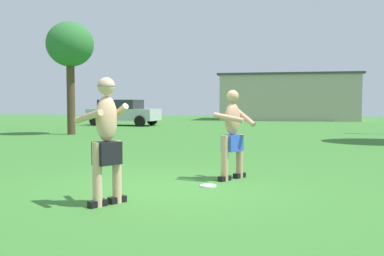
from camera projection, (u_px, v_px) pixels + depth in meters
name	position (u px, v px, depth m)	size (l,w,h in m)	color
ground_plane	(171.00, 188.00, 7.20)	(80.00, 80.00, 0.00)	#38752D
player_with_cap	(107.00, 134.00, 5.97)	(0.77, 0.79, 1.76)	black
player_in_blue	(233.00, 133.00, 7.97)	(0.76, 0.74, 1.64)	black
frisbee	(208.00, 186.00, 7.33)	(0.28, 0.28, 0.03)	white
car_silver_mid_lot	(123.00, 112.00, 26.93)	(4.48, 2.43, 1.58)	silver
outbuilding_behind_lot	(288.00, 97.00, 36.00)	(10.96, 6.35, 3.70)	#B2A893
tree_left_field	(70.00, 47.00, 19.11)	(2.05, 2.05, 4.94)	#4C3823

